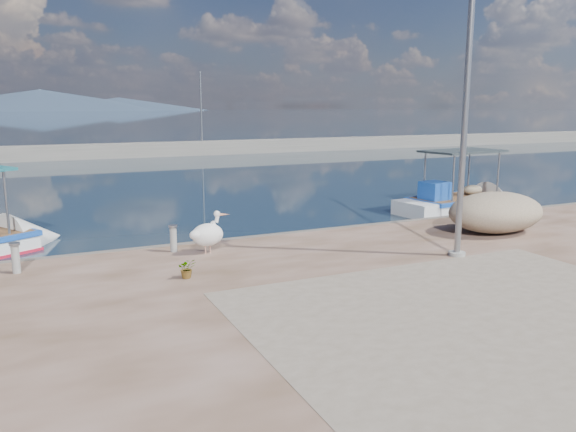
# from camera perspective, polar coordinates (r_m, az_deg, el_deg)

# --- Properties ---
(ground) EXTENTS (1400.00, 1400.00, 0.00)m
(ground) POSITION_cam_1_polar(r_m,az_deg,el_deg) (13.17, 7.03, -8.47)
(ground) COLOR #162635
(ground) RESTS_ON ground
(quay_patch) EXTENTS (9.00, 7.00, 0.01)m
(quay_patch) POSITION_cam_1_polar(r_m,az_deg,el_deg) (11.38, 19.59, -9.55)
(quay_patch) COLOR gray
(quay_patch) RESTS_ON quay
(breakwater) EXTENTS (120.00, 2.20, 7.50)m
(breakwater) POSITION_cam_1_polar(r_m,az_deg,el_deg) (51.08, -17.41, 6.34)
(breakwater) COLOR gray
(breakwater) RESTS_ON ground
(mountains) EXTENTS (370.00, 280.00, 22.00)m
(mountains) POSITION_cam_1_polar(r_m,az_deg,el_deg) (660.62, -24.29, 10.58)
(mountains) COLOR #28384C
(mountains) RESTS_ON ground
(boat_right) EXTENTS (6.47, 2.82, 3.01)m
(boat_right) POSITION_cam_1_polar(r_m,az_deg,el_deg) (25.07, 16.94, 1.07)
(boat_right) COLOR white
(boat_right) RESTS_ON ground
(pelican) EXTENTS (1.19, 0.71, 1.13)m
(pelican) POSITION_cam_1_polar(r_m,az_deg,el_deg) (15.16, -8.13, -1.81)
(pelican) COLOR tan
(pelican) RESTS_ON quay
(lamp_post) EXTENTS (0.44, 0.96, 7.00)m
(lamp_post) POSITION_cam_1_polar(r_m,az_deg,el_deg) (15.10, 17.41, 8.35)
(lamp_post) COLOR gray
(lamp_post) RESTS_ON quay
(bollard_near) EXTENTS (0.24, 0.24, 0.74)m
(bollard_near) POSITION_cam_1_polar(r_m,az_deg,el_deg) (15.51, -11.57, -2.13)
(bollard_near) COLOR gray
(bollard_near) RESTS_ON quay
(bollard_far) EXTENTS (0.24, 0.24, 0.74)m
(bollard_far) POSITION_cam_1_polar(r_m,az_deg,el_deg) (14.74, -25.95, -3.74)
(bollard_far) COLOR gray
(bollard_far) RESTS_ON quay
(potted_plant) EXTENTS (0.44, 0.39, 0.46)m
(potted_plant) POSITION_cam_1_polar(r_m,az_deg,el_deg) (13.15, -10.22, -5.25)
(potted_plant) COLOR #33722D
(potted_plant) RESTS_ON quay
(net_pile_c) EXTENTS (3.22, 2.30, 1.26)m
(net_pile_c) POSITION_cam_1_polar(r_m,az_deg,el_deg) (18.71, 20.35, 0.37)
(net_pile_c) COLOR tan
(net_pile_c) RESTS_ON quay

